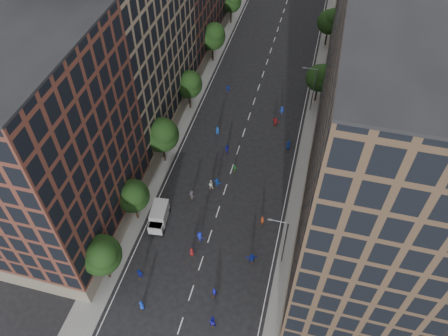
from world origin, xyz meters
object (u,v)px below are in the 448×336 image
Objects in this scene: streetlamp_far at (313,88)px; cargo_van at (159,216)px; skater_1 at (214,292)px; skater_2 at (212,321)px; streetlamp_near at (283,240)px; skater_0 at (142,305)px.

streetlamp_far is 36.01m from cargo_van.
streetlamp_far is 5.61× the size of skater_1.
skater_1 is (-7.37, -40.03, -4.36)m from streetlamp_far.
cargo_van is 3.18× the size of skater_1.
skater_2 is (-6.58, -43.85, -4.19)m from streetlamp_far.
skater_2 is (0.79, -3.83, 0.17)m from skater_1.
streetlamp_far is 4.65× the size of skater_2.
streetlamp_near is 33.00m from streetlamp_far.
cargo_van is (-18.18, -30.85, -3.79)m from streetlamp_far.
cargo_van is 2.64× the size of skater_2.
skater_1 is (10.81, -9.18, -0.57)m from cargo_van.
skater_0 is 9.27m from skater_1.
streetlamp_near reaches higher than cargo_van.
streetlamp_far is at bearing 90.00° from streetlamp_near.
skater_1 is at bearing -136.37° from streetlamp_near.
skater_2 reaches higher than skater_0.
skater_1 is at bearing -143.81° from skater_0.
streetlamp_far reaches higher than skater_0.
streetlamp_near is at bearing -134.26° from skater_0.
streetlamp_far is 46.93m from skater_0.
skater_2 is at bearing -54.87° from cargo_van.
cargo_van is 3.09× the size of skater_0.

